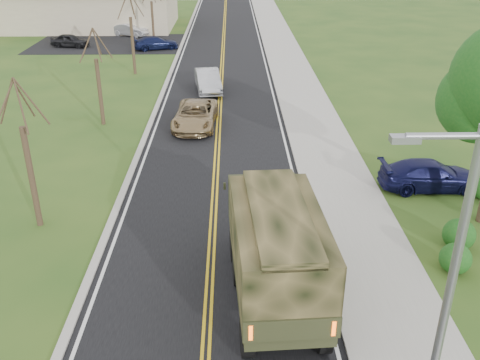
{
  "coord_description": "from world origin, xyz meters",
  "views": [
    {
      "loc": [
        0.79,
        -8.83,
        11.03
      ],
      "look_at": [
        1.1,
        10.29,
        1.8
      ],
      "focal_mm": 40.0,
      "sensor_mm": 36.0,
      "label": 1
    }
  ],
  "objects_px": {
    "suv_champagne": "(195,115)",
    "military_truck": "(275,243)",
    "sedan_silver": "(208,81)",
    "pickup_navy": "(430,175)"
  },
  "relations": [
    {
      "from": "suv_champagne",
      "to": "pickup_navy",
      "type": "distance_m",
      "value": 14.05
    },
    {
      "from": "pickup_navy",
      "to": "sedan_silver",
      "type": "bearing_deg",
      "value": 32.98
    },
    {
      "from": "military_truck",
      "to": "sedan_silver",
      "type": "relative_size",
      "value": 1.6
    },
    {
      "from": "military_truck",
      "to": "sedan_silver",
      "type": "bearing_deg",
      "value": 93.79
    },
    {
      "from": "suv_champagne",
      "to": "sedan_silver",
      "type": "relative_size",
      "value": 1.12
    },
    {
      "from": "military_truck",
      "to": "pickup_navy",
      "type": "height_order",
      "value": "military_truck"
    },
    {
      "from": "suv_champagne",
      "to": "military_truck",
      "type": "bearing_deg",
      "value": -74.32
    },
    {
      "from": "military_truck",
      "to": "sedan_silver",
      "type": "xyz_separation_m",
      "value": [
        -3.0,
        23.75,
        -1.31
      ]
    },
    {
      "from": "suv_champagne",
      "to": "sedan_silver",
      "type": "height_order",
      "value": "sedan_silver"
    },
    {
      "from": "military_truck",
      "to": "sedan_silver",
      "type": "height_order",
      "value": "military_truck"
    }
  ]
}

